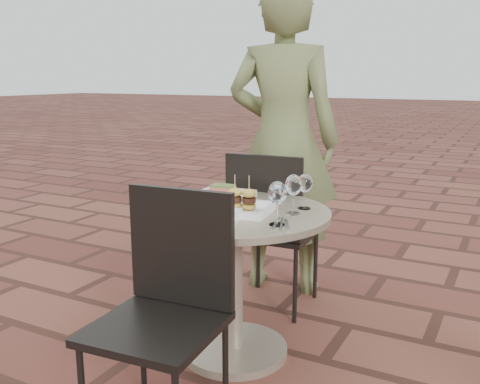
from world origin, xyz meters
The scene contains 13 objects.
ground centered at (0.00, 0.00, 0.00)m, with size 60.00×60.00×0.00m, color brown.
cafe_table centered at (0.00, -0.13, 0.48)m, with size 0.90×0.90×0.73m.
chair_far centered at (-0.06, 0.40, 0.55)m, with size 0.46×0.46×0.93m.
chair_near centered at (0.04, -0.73, 0.55)m, with size 0.47×0.47×0.93m.
diner centered at (-0.15, 0.77, 0.95)m, with size 0.70×0.46×1.91m, color #60693A.
plate_salmon centered at (-0.16, 0.04, 0.75)m, with size 0.29×0.29×0.07m.
plate_sliders centered at (0.05, -0.14, 0.76)m, with size 0.30×0.30×0.17m.
plate_tuna centered at (-0.01, -0.35, 0.75)m, with size 0.34×0.34×0.03m.
wine_glass_right centered at (0.28, -0.27, 0.86)m, with size 0.08×0.08×0.19m.
wine_glass_mid centered at (0.28, 0.05, 0.85)m, with size 0.07×0.07×0.17m.
wine_glass_far centered at (0.27, -0.06, 0.86)m, with size 0.08×0.08×0.18m.
steel_ramekin centered at (-0.28, -0.08, 0.75)m, with size 0.05×0.05×0.04m, color silver.
cutlery_set centered at (0.30, -0.26, 0.73)m, with size 0.09×0.21×0.00m, color silver, non-canonical shape.
Camera 1 is at (1.15, -2.26, 1.35)m, focal length 40.00 mm.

